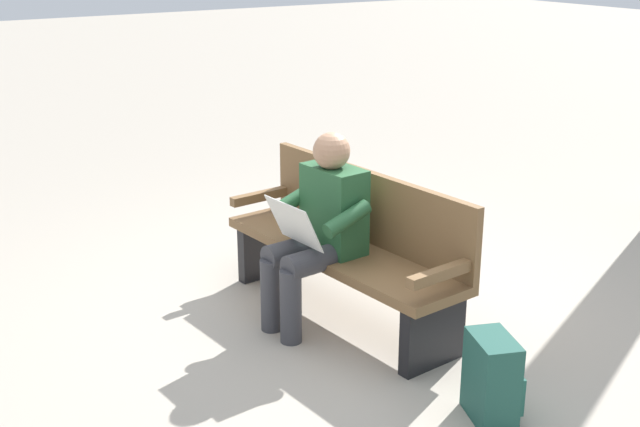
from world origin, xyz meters
TOP-DOWN VIEW (x-y plane):
  - ground_plane at (0.00, 0.00)m, footprint 40.00×40.00m
  - bench_near at (0.01, -0.07)m, footprint 1.84×0.64m
  - person_seated at (-0.01, 0.16)m, footprint 0.60×0.60m
  - backpack at (-1.35, 0.02)m, footprint 0.35×0.30m

SIDE VIEW (x-z plane):
  - ground_plane at x=0.00m, z-range 0.00..0.00m
  - backpack at x=-1.35m, z-range 0.00..0.43m
  - bench_near at x=0.01m, z-range 0.01..0.91m
  - person_seated at x=-0.01m, z-range 0.04..1.22m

